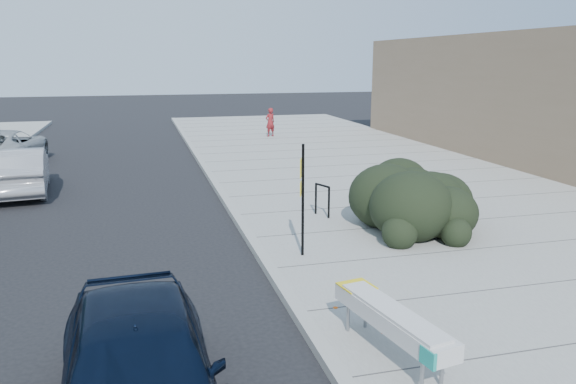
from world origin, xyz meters
name	(u,v)px	position (x,y,z in m)	size (l,w,h in m)	color
ground	(272,276)	(0.00, 0.00, 0.00)	(120.00, 120.00, 0.00)	black
sidewalk_near	(413,196)	(5.60, 5.00, 0.07)	(11.20, 50.00, 0.15)	gray
curb_near	(230,208)	(0.00, 5.00, 0.08)	(0.22, 50.00, 0.17)	#9E9E99
bench	(392,319)	(0.81, -3.63, 0.70)	(0.85, 2.35, 0.69)	gray
bike_rack	(322,197)	(2.13, 3.34, 0.65)	(0.25, 0.54, 0.84)	black
sign_post	(302,193)	(0.79, 0.60, 1.48)	(0.13, 0.26, 2.32)	black
hedge	(404,187)	(4.00, 2.50, 0.99)	(2.25, 4.49, 1.68)	black
sedan_navy	(138,370)	(-2.50, -4.18, 0.75)	(1.78, 4.42, 1.50)	black
wagon_silver	(21,171)	(-6.00, 8.82, 0.71)	(1.51, 4.34, 1.43)	#AAAAAE
suv_silver	(5,148)	(-7.50, 14.11, 0.72)	(2.38, 5.15, 1.43)	#AEB2B4
pedestrian	(270,122)	(4.37, 18.85, 0.90)	(0.54, 0.36, 1.49)	maroon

